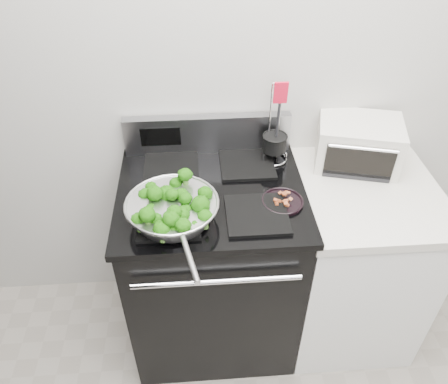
{
  "coord_description": "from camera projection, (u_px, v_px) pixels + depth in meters",
  "views": [
    {
      "loc": [
        -0.35,
        -0.01,
        2.1
      ],
      "look_at": [
        -0.25,
        1.36,
        0.98
      ],
      "focal_mm": 35.0,
      "sensor_mm": 36.0,
      "label": 1
    }
  ],
  "objects": [
    {
      "name": "back_wall",
      "position": [
        276.0,
        64.0,
        1.85
      ],
      "size": [
        4.0,
        0.02,
        2.7
      ],
      "primitive_type": "cube",
      "color": "#B4B2AB",
      "rests_on": "ground"
    },
    {
      "name": "gas_range",
      "position": [
        213.0,
        264.0,
        2.12
      ],
      "size": [
        0.79,
        0.69,
        1.13
      ],
      "color": "black",
      "rests_on": "floor"
    },
    {
      "name": "counter",
      "position": [
        350.0,
        260.0,
        2.18
      ],
      "size": [
        0.62,
        0.68,
        0.92
      ],
      "color": "white",
      "rests_on": "floor"
    },
    {
      "name": "skillet",
      "position": [
        173.0,
        209.0,
        1.65
      ],
      "size": [
        0.36,
        0.56,
        0.08
      ],
      "rotation": [
        0.0,
        0.0,
        0.22
      ],
      "color": "silver",
      "rests_on": "gas_range"
    },
    {
      "name": "broccoli_pile",
      "position": [
        172.0,
        205.0,
        1.64
      ],
      "size": [
        0.28,
        0.28,
        0.1
      ],
      "primitive_type": null,
      "color": "#0B3204",
      "rests_on": "skillet"
    },
    {
      "name": "bacon_plate",
      "position": [
        283.0,
        199.0,
        1.76
      ],
      "size": [
        0.17,
        0.17,
        0.04
      ],
      "rotation": [
        0.0,
        0.0,
        0.3
      ],
      "color": "black",
      "rests_on": "gas_range"
    },
    {
      "name": "utensil_holder",
      "position": [
        274.0,
        147.0,
        1.96
      ],
      "size": [
        0.13,
        0.13,
        0.39
      ],
      "rotation": [
        0.0,
        0.0,
        0.0
      ],
      "color": "silver",
      "rests_on": "gas_range"
    },
    {
      "name": "toaster_oven",
      "position": [
        358.0,
        143.0,
        1.97
      ],
      "size": [
        0.42,
        0.36,
        0.21
      ],
      "rotation": [
        0.0,
        0.0,
        -0.26
      ],
      "color": "beige",
      "rests_on": "counter"
    }
  ]
}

